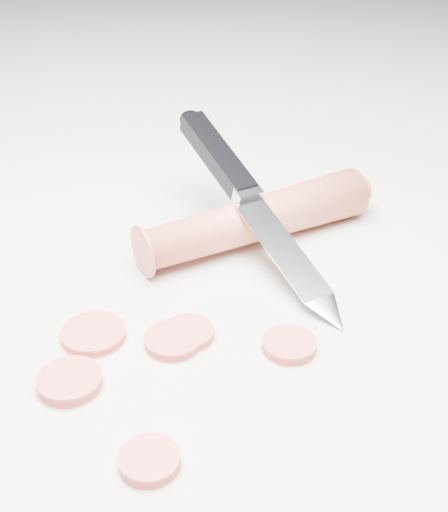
{
  "coord_description": "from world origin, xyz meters",
  "views": [
    {
      "loc": [
        0.04,
        -0.39,
        0.28
      ],
      "look_at": [
        0.01,
        0.02,
        0.02
      ],
      "focal_mm": 50.0,
      "sensor_mm": 36.0,
      "label": 1
    }
  ],
  "objects": [
    {
      "name": "carrot_slice_0",
      "position": [
        -0.07,
        -0.1,
        0.0
      ],
      "size": [
        0.04,
        0.04,
        0.01
      ],
      "primitive_type": "cylinder",
      "color": "#D95048",
      "rests_on": "ground"
    },
    {
      "name": "carrot_slice_3",
      "position": [
        -0.06,
        -0.05,
        0.0
      ],
      "size": [
        0.04,
        0.04,
        0.01
      ],
      "primitive_type": "cylinder",
      "color": "#D95048",
      "rests_on": "ground"
    },
    {
      "name": "carrot_slice_4",
      "position": [
        -0.0,
        -0.05,
        0.0
      ],
      "size": [
        0.03,
        0.03,
        0.01
      ],
      "primitive_type": "cylinder",
      "color": "#D95048",
      "rests_on": "ground"
    },
    {
      "name": "carrot_slice_5",
      "position": [
        -0.01,
        -0.15,
        0.0
      ],
      "size": [
        0.03,
        0.03,
        0.01
      ],
      "primitive_type": "cylinder",
      "color": "#D95048",
      "rests_on": "ground"
    },
    {
      "name": "carrot_slice_1",
      "position": [
        0.06,
        -0.05,
        0.0
      ],
      "size": [
        0.03,
        0.03,
        0.01
      ],
      "primitive_type": "cylinder",
      "color": "#D95048",
      "rests_on": "ground"
    },
    {
      "name": "ground",
      "position": [
        0.0,
        0.0,
        0.0
      ],
      "size": [
        2.4,
        2.4,
        0.0
      ],
      "primitive_type": "plane",
      "color": "silver",
      "rests_on": "ground"
    },
    {
      "name": "carrot_slice_2",
      "position": [
        -0.01,
        -0.05,
        0.0
      ],
      "size": [
        0.04,
        0.04,
        0.01
      ],
      "primitive_type": "cylinder",
      "color": "#D95048",
      "rests_on": "ground"
    },
    {
      "name": "carrot",
      "position": [
        0.03,
        0.07,
        0.02
      ],
      "size": [
        0.17,
        0.13,
        0.03
      ],
      "primitive_type": "cylinder",
      "rotation": [
        1.57,
        0.0,
        -0.99
      ],
      "color": "#CD5540",
      "rests_on": "ground"
    },
    {
      "name": "kitchen_knife",
      "position": [
        0.03,
        0.06,
        0.04
      ],
      "size": [
        0.14,
        0.2,
        0.07
      ],
      "primitive_type": null,
      "color": "#B9BBC0",
      "rests_on": "ground"
    }
  ]
}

